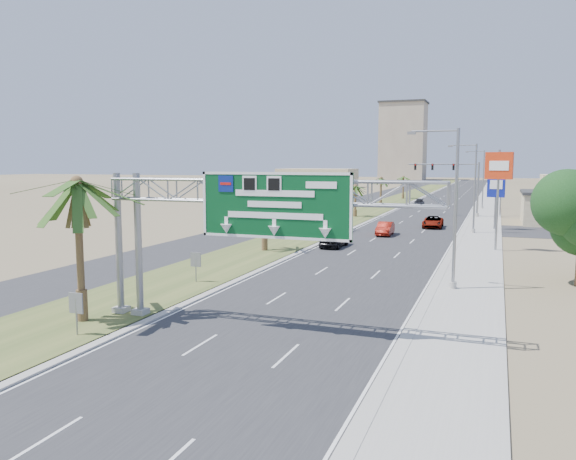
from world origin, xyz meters
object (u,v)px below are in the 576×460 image
Objects in this scene: signal_mast at (464,184)px; pole_sign_red_far at (502,175)px; car_far at (419,203)px; palm_near at (77,183)px; pole_sign_red_near at (499,172)px; car_right_lane at (433,222)px; car_mid_lane at (385,229)px; sign_gantry at (247,203)px; car_left_lane at (334,238)px; pole_sign_blue at (496,187)px.

signal_mast is 1.33× the size of pole_sign_red_far.
car_far is (-8.54, 17.96, -4.20)m from signal_mast.
pole_sign_red_near is at bearing 58.78° from palm_near.
car_right_lane is 0.65× the size of pole_sign_red_far.
car_mid_lane is at bearing -112.81° from pole_sign_red_far.
pole_sign_red_near is (11.40, -7.46, 6.40)m from car_mid_lane.
pole_sign_red_near reaches higher than sign_gantry.
car_right_lane is 0.56× the size of pole_sign_red_near.
sign_gantry is 80.22m from car_far.
pole_sign_red_far is (14.70, 38.36, 5.28)m from car_left_lane.
car_mid_lane is 31.00m from pole_sign_red_far.
pole_sign_red_near is at bearing 11.71° from car_left_lane.
pole_sign_red_near is (10.96, 29.59, 1.07)m from sign_gantry.
pole_sign_blue is at bearing 77.00° from sign_gantry.
car_left_lane is (4.83, 28.75, -6.12)m from palm_near.
car_right_lane is (3.70, 46.17, -5.35)m from sign_gantry.
car_mid_lane is 0.62× the size of pole_sign_blue.
palm_near is 1.88× the size of car_far.
car_mid_lane is 43.00m from car_far.
sign_gantry is 3.51× the size of car_left_lane.
sign_gantry is 2.01× the size of palm_near.
palm_near is 1.89× the size of car_mid_lane.
palm_near is at bearing -102.66° from signal_mast.
signal_mast reaches higher than pole_sign_blue.
car_left_lane is 1.07× the size of car_far.
car_left_lane is (-9.54, -35.22, -4.04)m from signal_mast.
signal_mast is 1.45× the size of pole_sign_blue.
sign_gantry is 2.37× the size of pole_sign_blue.
car_right_lane is at bearing -99.07° from signal_mast.
pole_sign_blue is (-0.20, 17.04, -2.00)m from pole_sign_red_near.
sign_gantry is at bearing 13.32° from palm_near.
pole_sign_red_far is at bearing 88.04° from pole_sign_blue.
car_mid_lane is at bearing 146.80° from pole_sign_red_near.
car_right_lane is at bearing 70.86° from car_left_lane.
pole_sign_red_far is (19.53, 67.12, -0.84)m from palm_near.
sign_gantry is at bearing -96.82° from car_right_lane.
car_far is 0.57× the size of pole_sign_red_far.
palm_near is 69.91m from pole_sign_red_far.
car_mid_lane is at bearing -104.94° from signal_mast.
pole_sign_red_far reaches higher than car_right_lane.
signal_mast reaches higher than car_right_lane.
pole_sign_red_near is (7.26, -16.59, 6.42)m from car_right_lane.
car_left_lane is at bearing 80.46° from palm_near.
car_mid_lane is 0.99× the size of car_far.
car_left_lane is at bearing 97.02° from sign_gantry.
pole_sign_blue reaches higher than car_right_lane.
car_left_lane is 10.62m from car_mid_lane.
car_left_lane is 15.84m from pole_sign_red_near.
car_right_lane is at bearing -176.33° from pole_sign_blue.
pole_sign_red_near is at bearing -35.33° from car_mid_lane.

